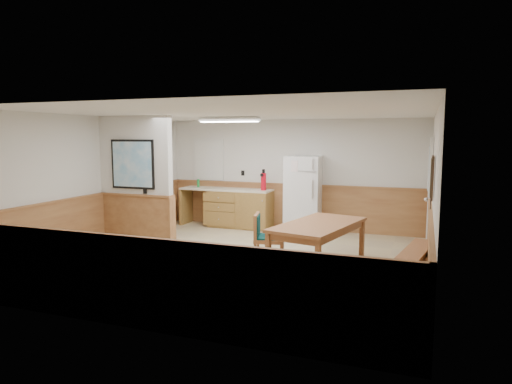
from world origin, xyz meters
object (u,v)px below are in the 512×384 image
at_px(dining_chair, 264,235).
at_px(fire_extinguisher, 263,181).
at_px(soap_bottle, 198,183).
at_px(dining_table, 319,229).
at_px(dining_bench, 416,256).
at_px(refrigerator, 303,194).

bearing_deg(dining_chair, fire_extinguisher, 95.78).
bearing_deg(soap_bottle, dining_table, -37.61).
height_order(fire_extinguisher, soap_bottle, fire_extinguisher).
distance_m(dining_bench, fire_extinguisher, 4.34).
bearing_deg(refrigerator, soap_bottle, 174.35).
height_order(dining_chair, fire_extinguisher, fire_extinguisher).
relative_size(refrigerator, fire_extinguisher, 3.54).
xyz_separation_m(fire_extinguisher, soap_bottle, (-1.69, 0.05, -0.11)).
relative_size(refrigerator, soap_bottle, 8.86).
height_order(dining_table, soap_bottle, soap_bottle).
xyz_separation_m(dining_table, dining_bench, (1.48, 0.06, -0.32)).
bearing_deg(soap_bottle, dining_chair, -46.26).
distance_m(refrigerator, dining_chair, 2.72).
bearing_deg(refrigerator, dining_table, -74.31).
relative_size(dining_bench, soap_bottle, 7.79).
relative_size(refrigerator, dining_table, 0.84).
height_order(refrigerator, dining_table, refrigerator).
relative_size(refrigerator, dining_chair, 1.99).
distance_m(refrigerator, fire_extinguisher, 0.97).
relative_size(dining_table, fire_extinguisher, 4.23).
bearing_deg(dining_bench, fire_extinguisher, 151.64).
bearing_deg(dining_table, soap_bottle, 154.99).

